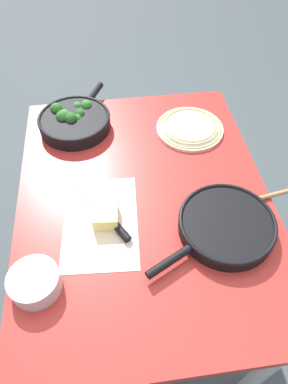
{
  "coord_description": "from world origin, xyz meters",
  "views": [
    {
      "loc": [
        -0.68,
        0.09,
        1.61
      ],
      "look_at": [
        0.0,
        0.0,
        0.78
      ],
      "focal_mm": 32.0,
      "sensor_mm": 36.0,
      "label": 1
    }
  ],
  "objects_px": {
    "prep_bowl_steel": "(35,282)",
    "grater_knife": "(108,217)",
    "skillet_eggs": "(226,225)",
    "skillet_broccoli": "(74,120)",
    "cheese_block": "(106,214)",
    "dinner_plate_stack": "(190,127)",
    "wooden_spoon": "(257,199)"
  },
  "relations": [
    {
      "from": "grater_knife",
      "to": "prep_bowl_steel",
      "type": "relative_size",
      "value": 2.01
    },
    {
      "from": "wooden_spoon",
      "to": "skillet_eggs",
      "type": "bearing_deg",
      "value": 25.71
    },
    {
      "from": "wooden_spoon",
      "to": "prep_bowl_steel",
      "type": "distance_m",
      "value": 0.7
    },
    {
      "from": "wooden_spoon",
      "to": "grater_knife",
      "type": "bearing_deg",
      "value": -8.82
    },
    {
      "from": "cheese_block",
      "to": "dinner_plate_stack",
      "type": "bearing_deg",
      "value": -42.62
    },
    {
      "from": "grater_knife",
      "to": "cheese_block",
      "type": "bearing_deg",
      "value": 63.02
    },
    {
      "from": "cheese_block",
      "to": "prep_bowl_steel",
      "type": "xyz_separation_m",
      "value": [
        -0.19,
        0.19,
        0.0
      ]
    },
    {
      "from": "skillet_broccoli",
      "to": "prep_bowl_steel",
      "type": "xyz_separation_m",
      "value": [
        -0.64,
        0.1,
        -0.0
      ]
    },
    {
      "from": "grater_knife",
      "to": "dinner_plate_stack",
      "type": "bearing_deg",
      "value": -72.24
    },
    {
      "from": "skillet_broccoli",
      "to": "prep_bowl_steel",
      "type": "height_order",
      "value": "skillet_broccoli"
    },
    {
      "from": "skillet_eggs",
      "to": "prep_bowl_steel",
      "type": "xyz_separation_m",
      "value": [
        -0.11,
        0.54,
        0.0
      ]
    },
    {
      "from": "wooden_spoon",
      "to": "grater_knife",
      "type": "xyz_separation_m",
      "value": [
        -0.01,
        0.47,
        0.0
      ]
    },
    {
      "from": "skillet_eggs",
      "to": "grater_knife",
      "type": "distance_m",
      "value": 0.35
    },
    {
      "from": "dinner_plate_stack",
      "to": "prep_bowl_steel",
      "type": "xyz_separation_m",
      "value": [
        -0.57,
        0.54,
        0.01
      ]
    },
    {
      "from": "skillet_broccoli",
      "to": "skillet_eggs",
      "type": "distance_m",
      "value": 0.69
    },
    {
      "from": "skillet_eggs",
      "to": "cheese_block",
      "type": "xyz_separation_m",
      "value": [
        0.09,
        0.34,
        -0.0
      ]
    },
    {
      "from": "skillet_broccoli",
      "to": "skillet_eggs",
      "type": "bearing_deg",
      "value": -114.21
    },
    {
      "from": "skillet_broccoli",
      "to": "cheese_block",
      "type": "bearing_deg",
      "value": -142.02
    },
    {
      "from": "grater_knife",
      "to": "cheese_block",
      "type": "distance_m",
      "value": 0.02
    },
    {
      "from": "grater_knife",
      "to": "dinner_plate_stack",
      "type": "distance_m",
      "value": 0.5
    },
    {
      "from": "grater_knife",
      "to": "cheese_block",
      "type": "height_order",
      "value": "cheese_block"
    },
    {
      "from": "skillet_eggs",
      "to": "skillet_broccoli",
      "type": "bearing_deg",
      "value": -78.28
    },
    {
      "from": "dinner_plate_stack",
      "to": "skillet_broccoli",
      "type": "bearing_deg",
      "value": 80.12
    },
    {
      "from": "dinner_plate_stack",
      "to": "prep_bowl_steel",
      "type": "relative_size",
      "value": 1.87
    },
    {
      "from": "skillet_eggs",
      "to": "wooden_spoon",
      "type": "distance_m",
      "value": 0.16
    },
    {
      "from": "skillet_broccoli",
      "to": "grater_knife",
      "type": "distance_m",
      "value": 0.46
    },
    {
      "from": "skillet_broccoli",
      "to": "cheese_block",
      "type": "xyz_separation_m",
      "value": [
        -0.45,
        -0.09,
        -0.01
      ]
    },
    {
      "from": "skillet_eggs",
      "to": "cheese_block",
      "type": "distance_m",
      "value": 0.36
    },
    {
      "from": "wooden_spoon",
      "to": "cheese_block",
      "type": "height_order",
      "value": "cheese_block"
    },
    {
      "from": "prep_bowl_steel",
      "to": "grater_knife",
      "type": "bearing_deg",
      "value": -45.83
    },
    {
      "from": "grater_knife",
      "to": "dinner_plate_stack",
      "type": "xyz_separation_m",
      "value": [
        0.37,
        -0.34,
        0.0
      ]
    },
    {
      "from": "cheese_block",
      "to": "prep_bowl_steel",
      "type": "distance_m",
      "value": 0.27
    }
  ]
}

